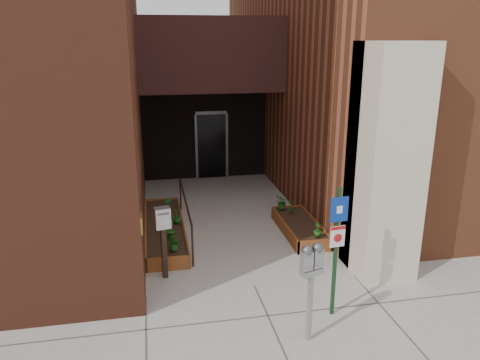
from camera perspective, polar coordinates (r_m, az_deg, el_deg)
ground at (r=8.97m, az=1.78°, el=-12.79°), size 80.00×80.00×0.00m
architecture at (r=14.57m, az=-5.16°, el=19.00°), size 20.00×14.60×10.00m
planter_left at (r=11.15m, az=-9.18°, el=-6.03°), size 0.90×3.60×0.30m
planter_right at (r=11.21m, az=7.30°, el=-5.82°), size 0.80×2.20×0.30m
handrail at (r=10.91m, az=-6.70°, el=-3.00°), size 0.04×3.34×0.90m
parking_meter at (r=7.03m, az=8.73°, el=-10.40°), size 0.37×0.23×1.61m
sign_post at (r=7.67m, az=11.73°, el=-7.04°), size 0.31×0.09×2.24m
payment_dropbox at (r=8.93m, az=-9.38°, el=-5.77°), size 0.32×0.26×1.43m
shrub_left_a at (r=9.68m, az=-8.04°, el=-7.43°), size 0.37×0.37×0.36m
shrub_left_b at (r=10.18m, az=-8.60°, el=-6.02°), size 0.32×0.32×0.41m
shrub_left_c at (r=11.03m, az=-7.70°, el=-4.35°), size 0.26×0.26×0.34m
shrub_left_d at (r=11.65m, az=-8.78°, el=-3.05°), size 0.30×0.30×0.40m
shrub_right_a at (r=10.34m, az=9.44°, el=-6.01°), size 0.24×0.24×0.31m
shrub_right_b at (r=11.61m, az=6.27°, el=-3.23°), size 0.18×0.18×0.32m
shrub_right_c at (r=11.83m, az=5.10°, el=-2.73°), size 0.44×0.44×0.35m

